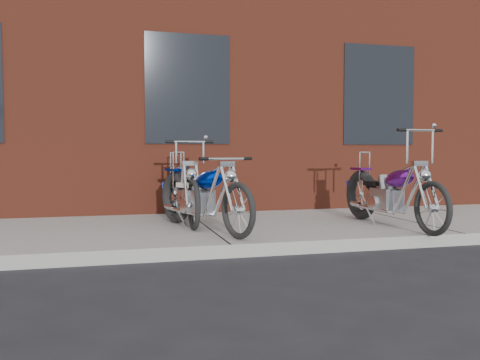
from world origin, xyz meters
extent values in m
plane|color=black|center=(0.00, 0.00, 0.00)|extent=(120.00, 120.00, 0.00)
cube|color=gray|center=(0.00, 1.50, 0.07)|extent=(22.00, 3.00, 0.15)
cube|color=maroon|center=(0.00, 8.00, 4.00)|extent=(22.00, 10.00, 8.00)
torus|color=black|center=(2.41, 1.40, 0.52)|extent=(0.18, 0.75, 0.74)
torus|color=black|center=(2.49, -0.21, 0.49)|extent=(0.11, 0.67, 0.67)
cube|color=#989EA9|center=(2.44, 0.75, 0.51)|extent=(0.31, 0.43, 0.31)
ellipsoid|color=#621487|center=(2.46, 0.46, 0.81)|extent=(0.30, 0.58, 0.32)
cube|color=black|center=(2.43, 1.01, 0.72)|extent=(0.26, 0.30, 0.06)
cylinder|color=silver|center=(2.49, -0.08, 0.76)|extent=(0.06, 0.30, 0.56)
cylinder|color=silver|center=(2.48, 0.05, 1.44)|extent=(0.57, 0.06, 0.03)
cylinder|color=silver|center=(2.41, 1.32, 0.91)|extent=(0.02, 0.02, 0.50)
cylinder|color=silver|center=(2.55, 0.98, 0.38)|extent=(0.10, 0.93, 0.05)
torus|color=black|center=(-0.30, 1.71, 0.52)|extent=(0.38, 0.75, 0.74)
torus|color=black|center=(0.22, 0.18, 0.49)|extent=(0.28, 0.66, 0.67)
cube|color=#989EA9|center=(-0.09, 1.09, 0.51)|extent=(0.41, 0.48, 0.31)
ellipsoid|color=#0023B4|center=(0.00, 0.82, 0.81)|extent=(0.44, 0.62, 0.32)
cube|color=silver|center=(-0.18, 1.34, 0.72)|extent=(0.33, 0.35, 0.06)
cylinder|color=silver|center=(0.18, 0.30, 0.76)|extent=(0.14, 0.30, 0.56)
cylinder|color=silver|center=(0.13, 0.43, 1.09)|extent=(0.55, 0.21, 0.03)
cylinder|color=silver|center=(-0.28, 1.64, 0.91)|extent=(0.03, 0.03, 0.49)
cylinder|color=silver|center=(-0.05, 1.34, 0.38)|extent=(0.35, 0.89, 0.05)
torus|color=black|center=(-0.25, 2.59, 0.52)|extent=(0.16, 0.74, 0.74)
torus|color=black|center=(-0.22, 0.99, 0.48)|extent=(0.09, 0.67, 0.66)
cube|color=#989EA9|center=(-0.24, 1.94, 0.51)|extent=(0.29, 0.41, 0.31)
ellipsoid|color=#2F3034|center=(-0.23, 1.65, 0.80)|extent=(0.28, 0.57, 0.31)
cube|color=black|center=(-0.24, 2.20, 0.71)|extent=(0.25, 0.29, 0.06)
cylinder|color=silver|center=(-0.22, 1.12, 0.75)|extent=(0.05, 0.30, 0.55)
cylinder|color=silver|center=(-0.22, 1.24, 1.31)|extent=(0.56, 0.04, 0.03)
cylinder|color=silver|center=(-0.25, 2.51, 0.91)|extent=(0.02, 0.02, 0.49)
cylinder|color=silver|center=(-0.12, 2.17, 0.37)|extent=(0.07, 0.92, 0.05)
camera|label=1|loc=(-1.29, -5.35, 1.16)|focal=38.00mm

